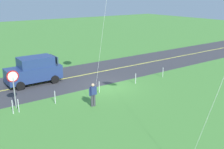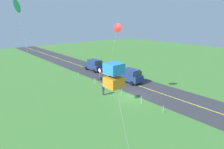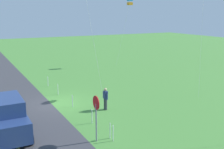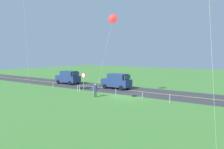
{
  "view_description": "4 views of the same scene",
  "coord_description": "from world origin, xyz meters",
  "px_view_note": "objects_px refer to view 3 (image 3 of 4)",
  "views": [
    {
      "loc": [
        11.24,
        16.54,
        7.15
      ],
      "look_at": [
        0.39,
        1.23,
        1.43
      ],
      "focal_mm": 42.28,
      "sensor_mm": 36.0,
      "label": 1
    },
    {
      "loc": [
        -16.29,
        17.5,
        10.1
      ],
      "look_at": [
        0.51,
        3.02,
        3.58
      ],
      "focal_mm": 30.1,
      "sensor_mm": 36.0,
      "label": 2
    },
    {
      "loc": [
        19.84,
        -5.85,
        6.78
      ],
      "look_at": [
        1.47,
        3.86,
        2.17
      ],
      "focal_mm": 44.44,
      "sensor_mm": 36.0,
      "label": 3
    },
    {
      "loc": [
        -13.65,
        22.78,
        4.99
      ],
      "look_at": [
        -0.22,
        3.55,
        2.93
      ],
      "focal_mm": 35.45,
      "sensor_mm": 36.0,
      "label": 4
    }
  ],
  "objects_px": {
    "person_adult_near": "(105,98)",
    "car_suv_foreground": "(6,117)",
    "stop_sign": "(96,110)",
    "kite_yellow_high": "(130,2)"
  },
  "relations": [
    {
      "from": "stop_sign",
      "to": "person_adult_near",
      "type": "height_order",
      "value": "stop_sign"
    },
    {
      "from": "stop_sign",
      "to": "kite_yellow_high",
      "type": "relative_size",
      "value": 0.29
    },
    {
      "from": "person_adult_near",
      "to": "car_suv_foreground",
      "type": "bearing_deg",
      "value": -10.96
    },
    {
      "from": "stop_sign",
      "to": "kite_yellow_high",
      "type": "height_order",
      "value": "kite_yellow_high"
    },
    {
      "from": "car_suv_foreground",
      "to": "stop_sign",
      "type": "relative_size",
      "value": 1.72
    },
    {
      "from": "car_suv_foreground",
      "to": "kite_yellow_high",
      "type": "distance_m",
      "value": 24.85
    },
    {
      "from": "car_suv_foreground",
      "to": "kite_yellow_high",
      "type": "height_order",
      "value": "kite_yellow_high"
    },
    {
      "from": "stop_sign",
      "to": "person_adult_near",
      "type": "distance_m",
      "value": 5.14
    },
    {
      "from": "person_adult_near",
      "to": "kite_yellow_high",
      "type": "relative_size",
      "value": 0.18
    },
    {
      "from": "car_suv_foreground",
      "to": "person_adult_near",
      "type": "xyz_separation_m",
      "value": [
        -1.5,
        6.86,
        -0.29
      ]
    }
  ]
}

